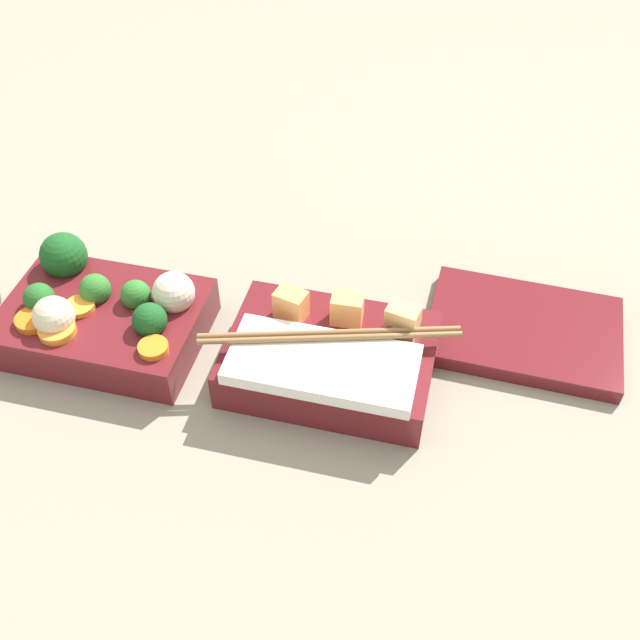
% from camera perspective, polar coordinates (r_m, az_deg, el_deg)
% --- Properties ---
extents(ground_plane, '(3.00, 3.00, 0.00)m').
position_cam_1_polar(ground_plane, '(0.69, -8.33, -2.36)').
color(ground_plane, gray).
extents(bento_tray_vegetable, '(0.18, 0.13, 0.07)m').
position_cam_1_polar(bento_tray_vegetable, '(0.71, -16.25, 0.42)').
color(bento_tray_vegetable, maroon).
rests_on(bento_tray_vegetable, ground_plane).
extents(bento_tray_rice, '(0.22, 0.12, 0.07)m').
position_cam_1_polar(bento_tray_rice, '(0.65, 0.73, -3.00)').
color(bento_tray_rice, maroon).
rests_on(bento_tray_rice, ground_plane).
extents(bento_lid, '(0.18, 0.13, 0.02)m').
position_cam_1_polar(bento_lid, '(0.72, 15.25, -0.76)').
color(bento_lid, maroon).
rests_on(bento_lid, ground_plane).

